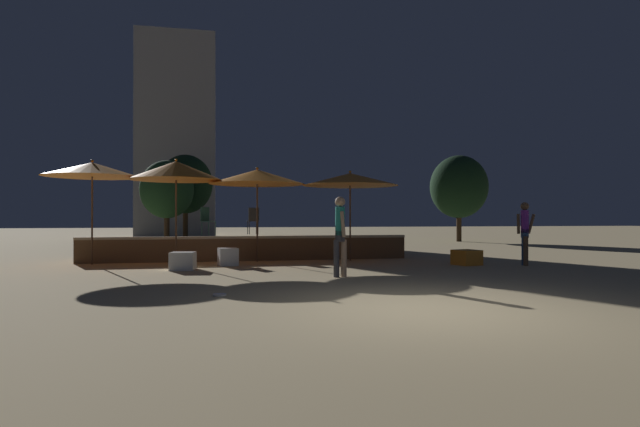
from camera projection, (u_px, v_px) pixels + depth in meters
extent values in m
plane|color=#D1B784|center=(428.00, 310.00, 7.24)|extent=(120.00, 120.00, 0.00)
cube|color=brown|center=(248.00, 248.00, 16.37)|extent=(10.04, 2.21, 0.69)
cube|color=#CCB793|center=(250.00, 237.00, 15.33)|extent=(10.04, 0.12, 0.08)
cylinder|color=brown|center=(176.00, 222.00, 14.40)|extent=(0.05, 0.05, 2.42)
cone|color=orange|center=(176.00, 171.00, 14.41)|extent=(2.68, 2.68, 0.55)
sphere|color=orange|center=(176.00, 160.00, 14.41)|extent=(0.08, 0.08, 0.08)
cylinder|color=brown|center=(257.00, 223.00, 15.11)|extent=(0.05, 0.05, 2.35)
cone|color=orange|center=(257.00, 177.00, 15.12)|extent=(2.90, 2.90, 0.44)
sphere|color=orange|center=(257.00, 168.00, 15.12)|extent=(0.08, 0.08, 0.08)
cylinder|color=brown|center=(350.00, 223.00, 15.42)|extent=(0.05, 0.05, 2.32)
cone|color=orange|center=(350.00, 179.00, 15.43)|extent=(2.96, 2.96, 0.39)
sphere|color=orange|center=(350.00, 172.00, 15.43)|extent=(0.08, 0.08, 0.08)
cylinder|color=brown|center=(92.00, 221.00, 14.19)|extent=(0.05, 0.05, 2.50)
cone|color=orange|center=(92.00, 170.00, 14.20)|extent=(2.68, 2.68, 0.41)
sphere|color=orange|center=(92.00, 161.00, 14.21)|extent=(0.08, 0.08, 0.08)
cube|color=orange|center=(467.00, 257.00, 14.03)|extent=(0.78, 0.78, 0.42)
cube|color=white|center=(228.00, 257.00, 13.87)|extent=(0.59, 0.59, 0.49)
cube|color=white|center=(183.00, 261.00, 12.74)|extent=(0.66, 0.66, 0.45)
cylinder|color=#2D4C7F|center=(524.00, 251.00, 13.95)|extent=(0.13, 0.13, 0.82)
cylinder|color=brown|center=(526.00, 251.00, 13.78)|extent=(0.13, 0.13, 0.82)
cylinder|color=#2D4C7F|center=(525.00, 233.00, 13.87)|extent=(0.21, 0.21, 0.24)
cylinder|color=purple|center=(525.00, 221.00, 13.88)|extent=(0.21, 0.21, 0.63)
cylinder|color=brown|center=(518.00, 224.00, 13.89)|extent=(0.11, 0.10, 0.56)
cylinder|color=brown|center=(531.00, 224.00, 13.86)|extent=(0.23, 0.14, 0.56)
sphere|color=brown|center=(525.00, 206.00, 13.88)|extent=(0.22, 0.22, 0.22)
cylinder|color=tan|center=(344.00, 258.00, 11.23)|extent=(0.13, 0.13, 0.84)
cylinder|color=#3F3F47|center=(336.00, 258.00, 11.17)|extent=(0.13, 0.13, 0.84)
cylinder|color=#3F3F47|center=(340.00, 236.00, 11.20)|extent=(0.22, 0.22, 0.24)
cylinder|color=teal|center=(340.00, 221.00, 11.21)|extent=(0.22, 0.22, 0.64)
cylinder|color=tan|center=(337.00, 224.00, 11.37)|extent=(0.10, 0.16, 0.58)
cylinder|color=tan|center=(343.00, 224.00, 11.04)|extent=(0.10, 0.21, 0.57)
sphere|color=tan|center=(340.00, 202.00, 11.21)|extent=(0.23, 0.23, 0.23)
cylinder|color=#1E4C47|center=(209.00, 229.00, 15.53)|extent=(0.02, 0.02, 0.45)
cylinder|color=#1E4C47|center=(216.00, 228.00, 15.78)|extent=(0.02, 0.02, 0.45)
cylinder|color=#1E4C47|center=(202.00, 228.00, 15.69)|extent=(0.02, 0.02, 0.45)
cylinder|color=#1E4C47|center=(209.00, 228.00, 15.94)|extent=(0.02, 0.02, 0.45)
cylinder|color=#1E4C47|center=(209.00, 221.00, 15.74)|extent=(0.40, 0.40, 0.02)
cube|color=#1E4C47|center=(205.00, 214.00, 15.83)|extent=(0.27, 0.28, 0.45)
cylinder|color=#2D3338|center=(256.00, 228.00, 17.11)|extent=(0.02, 0.02, 0.45)
cylinder|color=#2D3338|center=(248.00, 228.00, 17.02)|extent=(0.02, 0.02, 0.45)
cylinder|color=#2D3338|center=(258.00, 228.00, 16.83)|extent=(0.02, 0.02, 0.45)
cylinder|color=#2D3338|center=(249.00, 228.00, 16.73)|extent=(0.02, 0.02, 0.45)
cylinder|color=#2D3338|center=(253.00, 221.00, 16.93)|extent=(0.40, 0.40, 0.02)
cube|color=#2D3338|center=(254.00, 214.00, 16.77)|extent=(0.36, 0.08, 0.45)
cylinder|color=white|center=(220.00, 295.00, 8.52)|extent=(0.23, 0.23, 0.03)
cylinder|color=#3D2B1C|center=(185.00, 225.00, 27.80)|extent=(0.28, 0.28, 1.85)
ellipsoid|color=black|center=(185.00, 184.00, 27.81)|extent=(2.99, 2.99, 3.28)
cylinder|color=#3D2B1C|center=(459.00, 227.00, 27.60)|extent=(0.28, 0.28, 1.62)
ellipsoid|color=black|center=(459.00, 187.00, 27.61)|extent=(3.16, 3.16, 3.47)
cylinder|color=#3D2B1C|center=(167.00, 228.00, 25.87)|extent=(0.28, 0.28, 1.56)
ellipsoid|color=#1E4223|center=(167.00, 189.00, 25.89)|extent=(2.74, 2.74, 3.01)
cube|color=gray|center=(177.00, 137.00, 34.16)|extent=(5.15, 3.35, 13.73)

